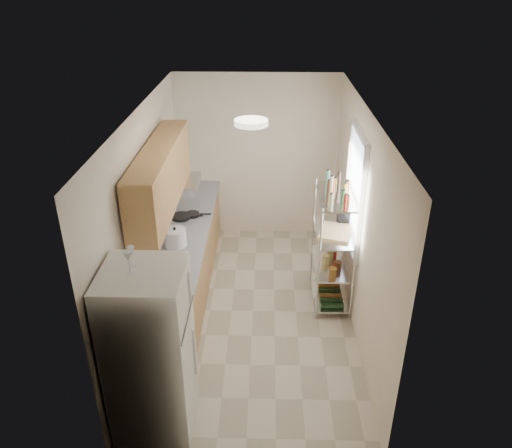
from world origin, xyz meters
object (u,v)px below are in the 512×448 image
Objects in this scene: frying_pan_large at (181,217)px; espresso_machine at (344,213)px; cutting_board at (336,232)px; refrigerator at (151,352)px; rice_cooker at (175,238)px.

frying_pan_large is 1.02× the size of espresso_machine.
frying_pan_large is 2.11m from cutting_board.
refrigerator is 3.10m from espresso_machine.
refrigerator is at bearing -95.01° from frying_pan_large.
rice_cooker reaches higher than cutting_board.
rice_cooker is at bearing -175.28° from cutting_board.
rice_cooker is 2.16m from espresso_machine.
frying_pan_large is at bearing 92.96° from refrigerator.
frying_pan_large is at bearing 164.12° from cutting_board.
espresso_machine is (2.02, 2.33, 0.28)m from refrigerator.
espresso_machine is at bearing 67.98° from cutting_board.
cutting_board is 1.87× the size of espresso_machine.
frying_pan_large is (-0.05, 0.74, -0.09)m from rice_cooker.
espresso_machine is (2.16, -0.27, 0.22)m from frying_pan_large.
refrigerator is 6.53× the size of frying_pan_large.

